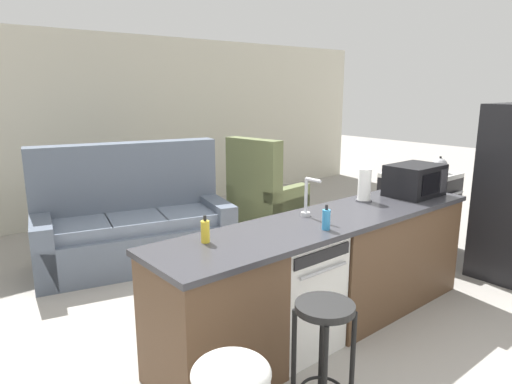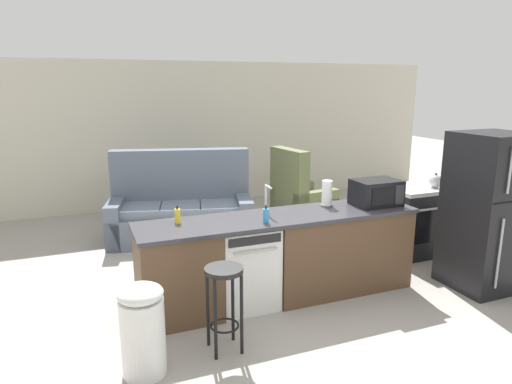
{
  "view_description": "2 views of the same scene",
  "coord_description": "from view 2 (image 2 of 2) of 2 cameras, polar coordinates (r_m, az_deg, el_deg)",
  "views": [
    {
      "loc": [
        -2.39,
        -2.17,
        1.85
      ],
      "look_at": [
        0.09,
        0.8,
        0.96
      ],
      "focal_mm": 32.0,
      "sensor_mm": 36.0,
      "label": 1
    },
    {
      "loc": [
        -1.73,
        -4.03,
        2.2
      ],
      "look_at": [
        0.1,
        0.56,
        1.02
      ],
      "focal_mm": 32.0,
      "sensor_mm": 36.0,
      "label": 2
    }
  ],
  "objects": [
    {
      "name": "wall_back",
      "position": [
        8.52,
        -7.86,
        7.17
      ],
      "size": [
        10.0,
        0.06,
        2.6
      ],
      "color": "beige",
      "rests_on": "ground_plane"
    },
    {
      "name": "dishwasher",
      "position": [
        4.64,
        -1.45,
        -9.14
      ],
      "size": [
        0.58,
        0.61,
        0.84
      ],
      "color": "white",
      "rests_on": "ground_plane"
    },
    {
      "name": "stove_range",
      "position": [
        6.37,
        19.25,
        -3.32
      ],
      "size": [
        0.76,
        0.68,
        0.9
      ],
      "color": "black",
      "rests_on": "ground_plane"
    },
    {
      "name": "ground_plane",
      "position": [
        4.9,
        1.39,
        -13.28
      ],
      "size": [
        24.0,
        24.0,
        0.0
      ],
      "primitive_type": "plane",
      "color": "gray"
    },
    {
      "name": "microwave",
      "position": [
        5.17,
        14.79,
        -0.05
      ],
      "size": [
        0.5,
        0.37,
        0.28
      ],
      "color": "black",
      "rests_on": "kitchen_counter"
    },
    {
      "name": "dish_soap_bottle",
      "position": [
        4.42,
        -9.78,
        -2.94
      ],
      "size": [
        0.06,
        0.06,
        0.18
      ],
      "color": "yellow",
      "rests_on": "kitchen_counter"
    },
    {
      "name": "kitchen_counter",
      "position": [
        4.82,
        4.06,
        -8.32
      ],
      "size": [
        2.94,
        0.66,
        0.9
      ],
      "color": "brown",
      "rests_on": "ground_plane"
    },
    {
      "name": "armchair",
      "position": [
        7.52,
        5.39,
        -0.95
      ],
      "size": [
        0.91,
        0.95,
        1.2
      ],
      "color": "#667047",
      "rests_on": "ground_plane"
    },
    {
      "name": "paper_towel_roll",
      "position": [
        5.01,
        8.86,
        -0.2
      ],
      "size": [
        0.14,
        0.14,
        0.28
      ],
      "color": "#4C4C51",
      "rests_on": "kitchen_counter"
    },
    {
      "name": "bar_stool",
      "position": [
        3.85,
        -4.01,
        -12.23
      ],
      "size": [
        0.32,
        0.32,
        0.74
      ],
      "color": "black",
      "rests_on": "ground_plane"
    },
    {
      "name": "refrigerator",
      "position": [
        5.52,
        26.96,
        -2.22
      ],
      "size": [
        0.72,
        0.73,
        1.71
      ],
      "color": "black",
      "rests_on": "ground_plane"
    },
    {
      "name": "trash_bin",
      "position": [
        3.73,
        -14.0,
        -16.27
      ],
      "size": [
        0.35,
        0.35,
        0.74
      ],
      "color": "white",
      "rests_on": "ground_plane"
    },
    {
      "name": "couch",
      "position": [
        6.74,
        -9.31,
        -2.37
      ],
      "size": [
        2.16,
        1.36,
        1.27
      ],
      "color": "#515B6B",
      "rests_on": "ground_plane"
    },
    {
      "name": "kettle",
      "position": [
        6.27,
        21.53,
        1.26
      ],
      "size": [
        0.21,
        0.17,
        0.19
      ],
      "color": "#B2B2B7",
      "rests_on": "stove_range"
    },
    {
      "name": "sink_faucet",
      "position": [
        4.67,
        1.3,
        -1.11
      ],
      "size": [
        0.07,
        0.18,
        0.3
      ],
      "color": "silver",
      "rests_on": "kitchen_counter"
    },
    {
      "name": "soap_bottle",
      "position": [
        4.36,
        1.24,
        -2.98
      ],
      "size": [
        0.06,
        0.06,
        0.18
      ],
      "color": "#338CCC",
      "rests_on": "kitchen_counter"
    }
  ]
}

